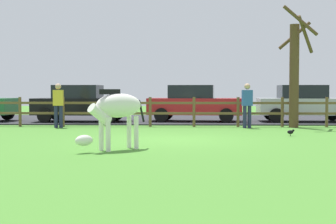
{
  "coord_description": "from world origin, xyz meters",
  "views": [
    {
      "loc": [
        0.25,
        -13.78,
        1.38
      ],
      "look_at": [
        -0.16,
        1.18,
        0.73
      ],
      "focal_mm": 52.72,
      "sensor_mm": 36.0,
      "label": 1
    }
  ],
  "objects_px": {
    "bare_tree": "(295,70)",
    "parked_car_black": "(81,103)",
    "crow_on_grass": "(291,132)",
    "zebra": "(116,110)",
    "parked_car_red": "(194,103)",
    "parked_car_silver": "(304,103)",
    "visitor_left_of_tree": "(247,103)",
    "visitor_right_of_tree": "(58,103)"
  },
  "relations": [
    {
      "from": "bare_tree",
      "to": "parked_car_black",
      "type": "xyz_separation_m",
      "value": [
        -8.53,
        2.5,
        -1.29
      ]
    },
    {
      "from": "parked_car_silver",
      "to": "parked_car_black",
      "type": "distance_m",
      "value": 9.57
    },
    {
      "from": "parked_car_black",
      "to": "parked_car_red",
      "type": "height_order",
      "value": "same"
    },
    {
      "from": "zebra",
      "to": "parked_car_red",
      "type": "relative_size",
      "value": 0.37
    },
    {
      "from": "parked_car_black",
      "to": "parked_car_red",
      "type": "distance_m",
      "value": 4.87
    },
    {
      "from": "bare_tree",
      "to": "parked_car_red",
      "type": "distance_m",
      "value": 4.81
    },
    {
      "from": "visitor_right_of_tree",
      "to": "crow_on_grass",
      "type": "bearing_deg",
      "value": -21.63
    },
    {
      "from": "bare_tree",
      "to": "parked_car_silver",
      "type": "bearing_deg",
      "value": 69.05
    },
    {
      "from": "zebra",
      "to": "parked_car_black",
      "type": "relative_size",
      "value": 0.38
    },
    {
      "from": "bare_tree",
      "to": "parked_car_black",
      "type": "relative_size",
      "value": 1.09
    },
    {
      "from": "zebra",
      "to": "parked_car_red",
      "type": "height_order",
      "value": "parked_car_red"
    },
    {
      "from": "parked_car_black",
      "to": "visitor_right_of_tree",
      "type": "xyz_separation_m",
      "value": [
        -0.25,
        -2.86,
        0.06
      ]
    },
    {
      "from": "crow_on_grass",
      "to": "parked_car_red",
      "type": "bearing_deg",
      "value": 113.64
    },
    {
      "from": "visitor_left_of_tree",
      "to": "visitor_right_of_tree",
      "type": "distance_m",
      "value": 6.97
    },
    {
      "from": "parked_car_black",
      "to": "bare_tree",
      "type": "bearing_deg",
      "value": -16.34
    },
    {
      "from": "visitor_left_of_tree",
      "to": "visitor_right_of_tree",
      "type": "relative_size",
      "value": 1.0
    },
    {
      "from": "zebra",
      "to": "visitor_left_of_tree",
      "type": "bearing_deg",
      "value": 60.01
    },
    {
      "from": "zebra",
      "to": "visitor_right_of_tree",
      "type": "xyz_separation_m",
      "value": [
        -3.05,
        6.77,
        -0.02
      ]
    },
    {
      "from": "parked_car_red",
      "to": "visitor_left_of_tree",
      "type": "relative_size",
      "value": 2.53
    },
    {
      "from": "visitor_right_of_tree",
      "to": "parked_car_black",
      "type": "bearing_deg",
      "value": 85.06
    },
    {
      "from": "bare_tree",
      "to": "visitor_right_of_tree",
      "type": "bearing_deg",
      "value": -177.65
    },
    {
      "from": "visitor_right_of_tree",
      "to": "visitor_left_of_tree",
      "type": "bearing_deg",
      "value": 0.32
    },
    {
      "from": "crow_on_grass",
      "to": "parked_car_red",
      "type": "distance_m",
      "value": 6.94
    },
    {
      "from": "crow_on_grass",
      "to": "visitor_left_of_tree",
      "type": "xyz_separation_m",
      "value": [
        -0.9,
        3.16,
        0.78
      ]
    },
    {
      "from": "bare_tree",
      "to": "parked_car_black",
      "type": "bearing_deg",
      "value": 163.66
    },
    {
      "from": "bare_tree",
      "to": "zebra",
      "type": "height_order",
      "value": "bare_tree"
    },
    {
      "from": "crow_on_grass",
      "to": "visitor_left_of_tree",
      "type": "height_order",
      "value": "visitor_left_of_tree"
    },
    {
      "from": "parked_car_red",
      "to": "visitor_right_of_tree",
      "type": "relative_size",
      "value": 2.53
    },
    {
      "from": "crow_on_grass",
      "to": "parked_car_red",
      "type": "relative_size",
      "value": 0.05
    },
    {
      "from": "parked_car_silver",
      "to": "visitor_left_of_tree",
      "type": "xyz_separation_m",
      "value": [
        -2.84,
        -3.04,
        0.06
      ]
    },
    {
      "from": "parked_car_red",
      "to": "zebra",
      "type": "bearing_deg",
      "value": -101.69
    },
    {
      "from": "bare_tree",
      "to": "zebra",
      "type": "distance_m",
      "value": 9.22
    },
    {
      "from": "bare_tree",
      "to": "zebra",
      "type": "xyz_separation_m",
      "value": [
        -5.73,
        -7.13,
        -1.21
      ]
    },
    {
      "from": "parked_car_red",
      "to": "visitor_right_of_tree",
      "type": "bearing_deg",
      "value": -147.94
    },
    {
      "from": "parked_car_silver",
      "to": "parked_car_red",
      "type": "bearing_deg",
      "value": 178.57
    },
    {
      "from": "parked_car_black",
      "to": "visitor_left_of_tree",
      "type": "distance_m",
      "value": 7.3
    },
    {
      "from": "bare_tree",
      "to": "parked_car_red",
      "type": "height_order",
      "value": "bare_tree"
    },
    {
      "from": "crow_on_grass",
      "to": "visitor_left_of_tree",
      "type": "relative_size",
      "value": 0.13
    },
    {
      "from": "crow_on_grass",
      "to": "zebra",
      "type": "bearing_deg",
      "value": -143.0
    },
    {
      "from": "bare_tree",
      "to": "parked_car_silver",
      "type": "height_order",
      "value": "bare_tree"
    },
    {
      "from": "zebra",
      "to": "parked_car_red",
      "type": "xyz_separation_m",
      "value": [
        2.06,
        9.97,
        -0.08
      ]
    },
    {
      "from": "visitor_right_of_tree",
      "to": "parked_car_silver",
      "type": "bearing_deg",
      "value": 17.43
    }
  ]
}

